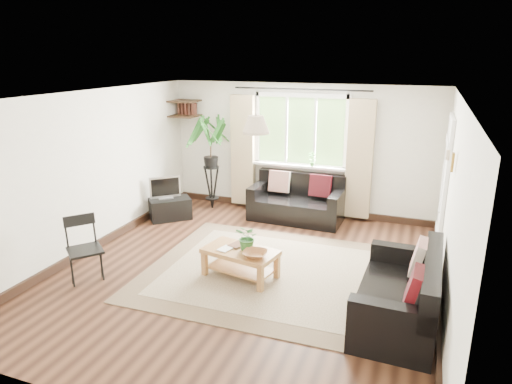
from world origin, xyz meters
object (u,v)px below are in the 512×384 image
at_px(sofa_back, 296,199).
at_px(folding_chair, 85,251).
at_px(sofa_right, 398,289).
at_px(coffee_table, 241,263).
at_px(palm_stand, 211,163).
at_px(tv_stand, 170,209).

xyz_separation_m(sofa_back, folding_chair, (-1.93, -3.26, 0.05)).
bearing_deg(folding_chair, sofa_back, 8.81).
distance_m(sofa_right, coffee_table, 2.08).
xyz_separation_m(sofa_back, palm_stand, (-1.72, 0.06, 0.51)).
bearing_deg(tv_stand, sofa_right, -68.37).
bearing_deg(palm_stand, sofa_right, -37.70).
bearing_deg(coffee_table, folding_chair, -155.37).
bearing_deg(palm_stand, sofa_back, -2.04).
height_order(sofa_right, coffee_table, sofa_right).
height_order(coffee_table, tv_stand, coffee_table).
bearing_deg(coffee_table, sofa_right, -9.74).
relative_size(sofa_back, folding_chair, 1.87).
height_order(tv_stand, folding_chair, folding_chair).
bearing_deg(sofa_back, sofa_right, -53.43).
bearing_deg(sofa_back, tv_stand, -158.76).
relative_size(coffee_table, folding_chair, 1.11).
bearing_deg(coffee_table, tv_stand, 141.36).
xyz_separation_m(palm_stand, folding_chair, (-0.21, -3.32, -0.46)).
bearing_deg(sofa_back, folding_chair, -119.11).
xyz_separation_m(tv_stand, folding_chair, (0.23, -2.49, 0.25)).
relative_size(sofa_right, tv_stand, 2.30).
bearing_deg(folding_chair, tv_stand, 44.61).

